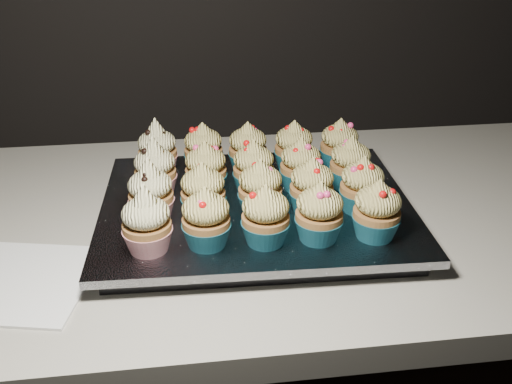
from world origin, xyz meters
TOP-DOWN VIEW (x-y plane):
  - worktop at (0.00, 1.70)m, footprint 2.44×0.64m
  - napkin at (-0.53, 1.55)m, footprint 0.20×0.20m
  - baking_tray at (-0.22, 1.66)m, footprint 0.43×0.33m
  - foil_lining at (-0.22, 1.66)m, footprint 0.46×0.37m
  - cupcake_0 at (-0.37, 1.55)m, footprint 0.06×0.06m
  - cupcake_1 at (-0.30, 1.55)m, footprint 0.06×0.06m
  - cupcake_2 at (-0.22, 1.55)m, footprint 0.06×0.06m
  - cupcake_3 at (-0.15, 1.55)m, footprint 0.06×0.06m
  - cupcake_4 at (-0.08, 1.55)m, footprint 0.06×0.06m
  - cupcake_5 at (-0.37, 1.63)m, footprint 0.06×0.06m
  - cupcake_6 at (-0.30, 1.63)m, footprint 0.06×0.06m
  - cupcake_7 at (-0.22, 1.63)m, footprint 0.06×0.06m
  - cupcake_8 at (-0.15, 1.62)m, footprint 0.06×0.06m
  - cupcake_9 at (-0.08, 1.62)m, footprint 0.06×0.06m
  - cupcake_10 at (-0.37, 1.70)m, footprint 0.06×0.06m
  - cupcake_11 at (-0.29, 1.70)m, footprint 0.06×0.06m
  - cupcake_12 at (-0.22, 1.70)m, footprint 0.06×0.06m
  - cupcake_13 at (-0.15, 1.70)m, footprint 0.06×0.06m
  - cupcake_14 at (-0.07, 1.69)m, footprint 0.06×0.06m
  - cupcake_15 at (-0.36, 1.78)m, footprint 0.06×0.06m
  - cupcake_16 at (-0.29, 1.78)m, footprint 0.06×0.06m
  - cupcake_17 at (-0.22, 1.77)m, footprint 0.06×0.06m
  - cupcake_18 at (-0.15, 1.77)m, footprint 0.06×0.06m
  - cupcake_19 at (-0.07, 1.77)m, footprint 0.06×0.06m

SIDE VIEW (x-z plane):
  - worktop at x=0.00m, z-range 0.86..0.90m
  - napkin at x=-0.53m, z-range 0.90..0.90m
  - baking_tray at x=-0.22m, z-range 0.90..0.92m
  - foil_lining at x=-0.22m, z-range 0.92..0.93m
  - cupcake_1 at x=-0.30m, z-range 0.93..1.01m
  - cupcake_2 at x=-0.22m, z-range 0.93..1.01m
  - cupcake_3 at x=-0.15m, z-range 0.93..1.01m
  - cupcake_4 at x=-0.08m, z-range 0.93..1.01m
  - cupcake_6 at x=-0.30m, z-range 0.93..1.01m
  - cupcake_7 at x=-0.22m, z-range 0.93..1.01m
  - cupcake_8 at x=-0.15m, z-range 0.93..1.01m
  - cupcake_9 at x=-0.08m, z-range 0.93..1.01m
  - cupcake_11 at x=-0.29m, z-range 0.93..1.01m
  - cupcake_12 at x=-0.22m, z-range 0.93..1.01m
  - cupcake_13 at x=-0.15m, z-range 0.93..1.01m
  - cupcake_14 at x=-0.07m, z-range 0.93..1.01m
  - cupcake_16 at x=-0.29m, z-range 0.93..1.01m
  - cupcake_17 at x=-0.22m, z-range 0.93..1.01m
  - cupcake_18 at x=-0.15m, z-range 0.93..1.01m
  - cupcake_19 at x=-0.07m, z-range 0.93..1.01m
  - cupcake_0 at x=-0.37m, z-range 0.93..1.02m
  - cupcake_5 at x=-0.37m, z-range 0.93..1.02m
  - cupcake_10 at x=-0.37m, z-range 0.93..1.02m
  - cupcake_15 at x=-0.36m, z-range 0.93..1.02m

